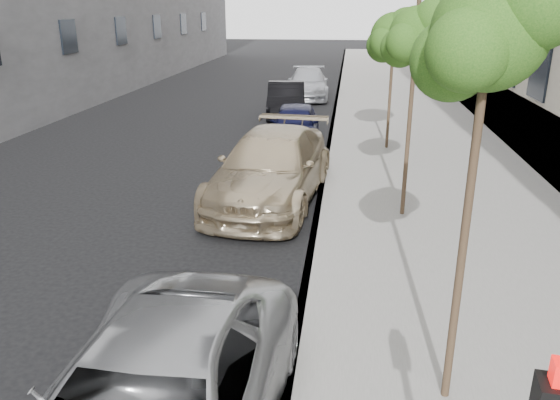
% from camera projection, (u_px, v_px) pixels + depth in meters
% --- Properties ---
extents(sidewalk, '(6.40, 72.00, 0.14)m').
position_uv_depth(sidewalk, '(397.00, 104.00, 27.91)').
color(sidewalk, gray).
rests_on(sidewalk, ground).
extents(curb, '(0.15, 72.00, 0.14)m').
position_uv_depth(curb, '(336.00, 103.00, 28.28)').
color(curb, '#9E9B93').
rests_on(curb, ground).
extents(tree_near, '(1.58, 1.38, 5.23)m').
position_uv_depth(tree_near, '(492.00, 34.00, 5.50)').
color(tree_near, '#38281C').
rests_on(tree_near, sidewalk).
extents(tree_mid, '(1.56, 1.36, 4.90)m').
position_uv_depth(tree_mid, '(418.00, 35.00, 11.68)').
color(tree_mid, '#38281C').
rests_on(tree_mid, sidewalk).
extents(tree_far, '(1.84, 1.64, 4.66)m').
position_uv_depth(tree_far, '(395.00, 36.00, 17.88)').
color(tree_far, '#38281C').
rests_on(tree_far, sidewalk).
extents(suv, '(3.09, 6.33, 1.77)m').
position_uv_depth(suv, '(271.00, 167.00, 14.14)').
color(suv, tan).
rests_on(suv, ground).
extents(sedan_blue, '(1.92, 4.36, 1.46)m').
position_uv_depth(sedan_blue, '(295.00, 124.00, 19.97)').
color(sedan_blue, black).
rests_on(sedan_blue, ground).
extents(sedan_black, '(2.12, 4.84, 1.55)m').
position_uv_depth(sedan_black, '(286.00, 100.00, 24.83)').
color(sedan_black, black).
rests_on(sedan_black, ground).
extents(sedan_rear, '(2.51, 5.47, 1.55)m').
position_uv_depth(sedan_rear, '(308.00, 84.00, 30.01)').
color(sedan_rear, '#B1B3BA').
rests_on(sedan_rear, ground).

